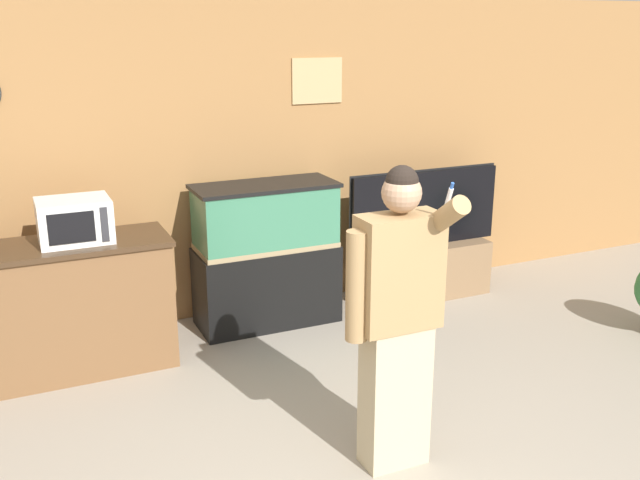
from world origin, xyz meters
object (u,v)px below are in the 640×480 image
object	(u,v)px
aquarium_on_stand	(266,255)
tv_on_stand	(423,259)
microwave	(74,220)
person_standing	(396,317)
counter_island	(57,309)

from	to	relation	value
aquarium_on_stand	tv_on_stand	bearing A→B (deg)	-1.17
microwave	aquarium_on_stand	distance (m)	1.57
microwave	person_standing	xyz separation A→B (m)	(1.41, -1.94, -0.21)
microwave	tv_on_stand	bearing A→B (deg)	3.68
microwave	aquarium_on_stand	size ratio (longest dim) A/B	0.41
aquarium_on_stand	person_standing	bearing A→B (deg)	-91.43
tv_on_stand	person_standing	bearing A→B (deg)	-125.89
aquarium_on_stand	microwave	bearing A→B (deg)	-171.47
counter_island	aquarium_on_stand	world-z (taller)	aquarium_on_stand
aquarium_on_stand	tv_on_stand	world-z (taller)	aquarium_on_stand
aquarium_on_stand	counter_island	bearing A→B (deg)	-172.06
counter_island	tv_on_stand	size ratio (longest dim) A/B	1.08
microwave	tv_on_stand	world-z (taller)	microwave
counter_island	person_standing	world-z (taller)	person_standing
counter_island	aquarium_on_stand	bearing A→B (deg)	7.94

